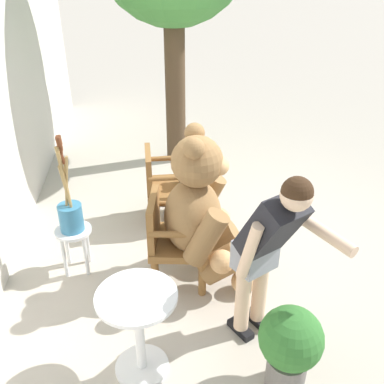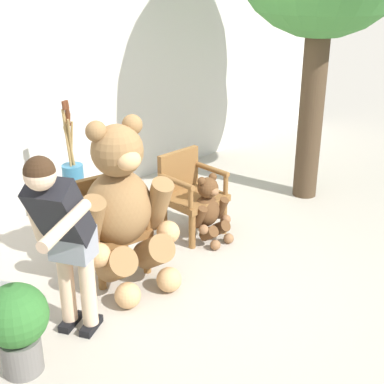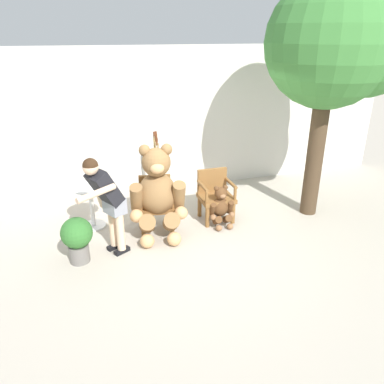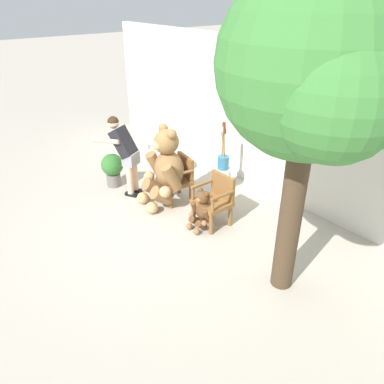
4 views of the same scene
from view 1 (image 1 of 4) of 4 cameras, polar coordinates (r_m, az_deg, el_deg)
ground_plane at (r=4.69m, az=6.17°, el=-6.35°), size 60.00×60.00×0.00m
wooden_chair_left at (r=3.90m, az=-2.57°, el=-5.99°), size 0.63×0.60×0.86m
wooden_chair_right at (r=4.79m, az=-3.68°, el=1.09°), size 0.57×0.53×0.86m
teddy_bear_large at (r=3.77m, az=1.31°, el=-2.60°), size 0.91×0.90×1.48m
teddy_bear_small at (r=4.87m, az=-0.35°, el=0.10°), size 0.43×0.40×0.71m
person_visitor at (r=3.09m, az=10.10°, el=-6.93°), size 0.68×0.71×1.52m
white_stool at (r=4.21m, az=-15.41°, el=-6.02°), size 0.34×0.34×0.46m
brush_bucket at (r=4.04m, az=-15.99°, el=-2.29°), size 0.22×0.22×0.94m
round_side_table at (r=3.14m, az=-7.13°, el=-17.12°), size 0.56×0.56×0.72m
potted_plant at (r=3.13m, az=12.93°, el=-19.25°), size 0.44×0.44×0.68m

